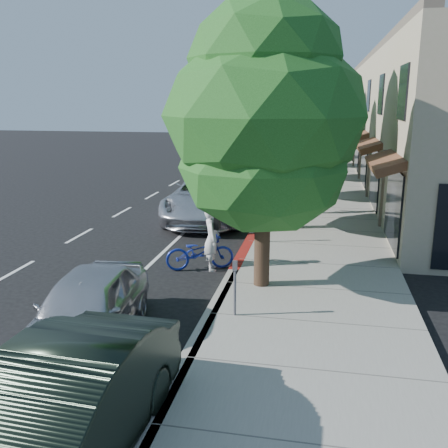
% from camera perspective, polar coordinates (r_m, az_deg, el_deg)
% --- Properties ---
extents(ground, '(120.00, 120.00, 0.00)m').
position_cam_1_polar(ground, '(15.04, 1.77, -4.52)').
color(ground, black).
rests_on(ground, ground).
extents(sidewalk, '(4.60, 56.00, 0.15)m').
position_cam_1_polar(sidewalk, '(22.57, 10.87, 1.72)').
color(sidewalk, gray).
rests_on(sidewalk, ground).
extents(curb, '(0.30, 56.00, 0.15)m').
position_cam_1_polar(curb, '(22.69, 5.05, 1.98)').
color(curb, '#9E998E').
rests_on(curb, ground).
extents(curb_red_segment, '(0.32, 4.00, 0.15)m').
position_cam_1_polar(curb_red_segment, '(15.96, 2.36, -3.15)').
color(curb_red_segment, maroon).
rests_on(curb_red_segment, ground).
extents(street_tree_0, '(4.89, 4.89, 7.17)m').
position_cam_1_polar(street_tree_0, '(12.16, 4.64, 11.77)').
color(street_tree_0, black).
rests_on(street_tree_0, ground).
extents(street_tree_1, '(5.37, 5.37, 7.64)m').
position_cam_1_polar(street_tree_1, '(18.13, 6.88, 13.23)').
color(street_tree_1, black).
rests_on(street_tree_1, ground).
extents(street_tree_2, '(4.37, 4.37, 6.69)m').
position_cam_1_polar(street_tree_2, '(24.13, 7.95, 12.18)').
color(street_tree_2, black).
rests_on(street_tree_2, ground).
extents(street_tree_3, '(4.56, 4.56, 7.15)m').
position_cam_1_polar(street_tree_3, '(30.11, 8.65, 13.07)').
color(street_tree_3, black).
rests_on(street_tree_3, ground).
extents(street_tree_4, '(4.35, 4.35, 7.40)m').
position_cam_1_polar(street_tree_4, '(36.10, 9.12, 13.55)').
color(street_tree_4, black).
rests_on(street_tree_4, ground).
extents(street_tree_5, '(4.56, 4.56, 7.31)m').
position_cam_1_polar(street_tree_5, '(42.10, 9.43, 13.42)').
color(street_tree_5, black).
rests_on(street_tree_5, ground).
extents(cyclist, '(0.63, 0.78, 1.86)m').
position_cam_1_polar(cyclist, '(14.25, -1.42, -1.66)').
color(cyclist, silver).
rests_on(cyclist, ground).
extents(bicycle, '(2.08, 1.38, 1.03)m').
position_cam_1_polar(bicycle, '(14.39, -2.77, -3.23)').
color(bicycle, '#152696').
rests_on(bicycle, ground).
extents(silver_suv, '(3.40, 6.69, 1.81)m').
position_cam_1_polar(silver_suv, '(20.45, -1.80, 3.08)').
color(silver_suv, silver).
rests_on(silver_suv, ground).
extents(dark_sedan, '(1.89, 4.30, 1.37)m').
position_cam_1_polar(dark_sedan, '(27.33, 5.11, 5.33)').
color(dark_sedan, black).
rests_on(dark_sedan, ground).
extents(white_pickup, '(3.32, 6.66, 1.86)m').
position_cam_1_polar(white_pickup, '(29.67, 2.29, 6.53)').
color(white_pickup, silver).
rests_on(white_pickup, ground).
extents(dark_suv_far, '(2.36, 5.51, 1.86)m').
position_cam_1_polar(dark_suv_far, '(42.49, 5.01, 8.74)').
color(dark_suv_far, black).
rests_on(dark_suv_far, ground).
extents(near_car_a, '(2.10, 4.42, 1.46)m').
position_cam_1_polar(near_car_a, '(10.49, -15.40, -9.22)').
color(near_car_a, '#BCBDC2').
rests_on(near_car_a, ground).
extents(near_car_b, '(1.89, 5.03, 1.64)m').
position_cam_1_polar(near_car_b, '(7.17, -18.53, -20.26)').
color(near_car_b, black).
rests_on(near_car_b, ground).
extents(pedestrian, '(0.95, 0.80, 1.74)m').
position_cam_1_polar(pedestrian, '(21.24, 9.71, 3.61)').
color(pedestrian, black).
rests_on(pedestrian, sidewalk).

